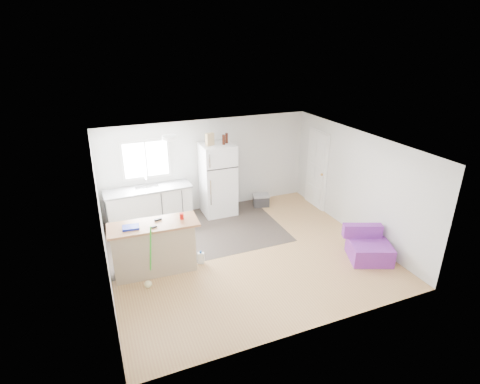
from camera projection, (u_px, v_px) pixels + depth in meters
name	position (u px, v px, depth m)	size (l,w,h in m)	color
room	(245.00, 202.00, 7.59)	(5.51, 5.01, 2.41)	#AF7A49
vinyl_zone	(196.00, 232.00, 8.86)	(4.05, 2.50, 0.00)	#2D2522
window	(146.00, 159.00, 9.03)	(1.18, 0.06, 0.98)	white
interior_door	(317.00, 170.00, 9.93)	(0.11, 0.92, 2.10)	white
ceiling_fixture	(169.00, 138.00, 7.74)	(0.30, 0.30, 0.07)	white
kitchen_cabinets	(150.00, 205.00, 9.16)	(2.09, 0.72, 1.20)	white
peninsula	(154.00, 248.00, 7.23)	(1.71, 0.73, 1.04)	tan
refrigerator	(218.00, 179.00, 9.53)	(0.82, 0.78, 1.85)	white
cooler	(261.00, 200.00, 10.19)	(0.50, 0.39, 0.33)	#2D2E30
purple_seat	(368.00, 248.00, 7.77)	(1.04, 1.03, 0.66)	purple
cleaner_jug	(201.00, 258.00, 7.62)	(0.15, 0.14, 0.28)	white
mop	(149.00, 275.00, 6.89)	(0.24, 0.35, 1.26)	green
red_cup	(182.00, 216.00, 7.21)	(0.08, 0.08, 0.12)	red
blue_tray	(131.00, 227.00, 6.88)	(0.30, 0.22, 0.04)	#1324B2
tool_a	(158.00, 219.00, 7.18)	(0.14, 0.05, 0.03)	black
tool_b	(154.00, 227.00, 6.90)	(0.10, 0.04, 0.03)	black
cardboard_box	(210.00, 139.00, 9.02)	(0.20, 0.10, 0.30)	tan
bottle_left	(224.00, 140.00, 9.09)	(0.07, 0.07, 0.25)	#39130A
bottle_right	(227.00, 138.00, 9.23)	(0.07, 0.07, 0.25)	#39130A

